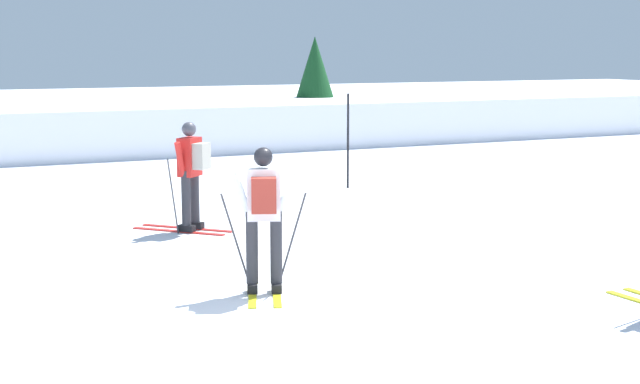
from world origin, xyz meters
The scene contains 6 objects.
ground_plane centered at (0.00, 0.00, 0.00)m, with size 120.00×120.00×0.00m, color white.
far_snow_ridge centered at (0.00, 19.10, 0.64)m, with size 80.00×8.69×1.29m, color white.
skier_red centered at (0.85, 5.25, 0.96)m, with size 1.37×1.42×1.71m.
skier_white centered at (0.49, 1.34, 0.96)m, with size 0.95×1.63×1.71m.
trail_marker_pole centered at (5.10, 8.22, 0.97)m, with size 0.05×0.05×1.93m, color black.
conifer_far_left centered at (9.24, 18.63, 1.99)m, with size 1.56×1.56×3.24m.
Camera 1 is at (-3.33, -8.20, 2.81)m, focal length 51.04 mm.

